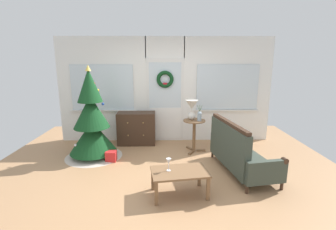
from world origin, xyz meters
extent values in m
plane|color=#AD7F56|center=(0.00, 0.00, 0.00)|extent=(6.76, 6.76, 0.00)
cube|color=white|center=(-1.52, 2.09, 1.27)|extent=(2.15, 0.08, 2.55)
cube|color=white|center=(1.52, 2.09, 1.27)|extent=(2.15, 0.08, 2.55)
cube|color=white|center=(0.00, 2.09, 2.30)|extent=(0.94, 0.08, 0.50)
cube|color=silver|center=(0.00, 2.05, 1.02)|extent=(0.90, 0.05, 2.05)
cube|color=white|center=(0.00, 2.03, 0.45)|extent=(0.78, 0.02, 0.80)
cube|color=silver|center=(0.00, 2.03, 1.40)|extent=(0.78, 0.01, 1.10)
cube|color=silver|center=(-1.52, 2.03, 1.35)|extent=(1.50, 0.01, 1.10)
cube|color=silver|center=(1.52, 2.03, 1.35)|extent=(1.50, 0.01, 1.10)
cube|color=silver|center=(-1.52, 2.02, 0.78)|extent=(1.59, 0.06, 0.03)
cube|color=silver|center=(1.52, 2.02, 0.78)|extent=(1.59, 0.06, 0.03)
torus|color=#123B1B|center=(0.00, 1.99, 1.55)|extent=(0.41, 0.09, 0.41)
cube|color=red|center=(0.00, 1.97, 1.42)|extent=(0.10, 0.02, 0.10)
cylinder|color=#4C331E|center=(-1.52, 1.00, 0.09)|extent=(0.10, 0.10, 0.19)
cone|color=beige|center=(-1.52, 1.00, 0.05)|extent=(1.19, 1.19, 0.10)
cone|color=#14421E|center=(-1.52, 1.00, 0.44)|extent=(0.97, 0.97, 0.67)
cone|color=#14421E|center=(-1.52, 1.00, 0.98)|extent=(0.74, 0.74, 0.67)
cone|color=#14421E|center=(-1.52, 1.00, 1.51)|extent=(0.50, 0.50, 0.67)
cone|color=#E0BC4C|center=(-1.52, 1.00, 1.86)|extent=(0.12, 0.12, 0.12)
sphere|color=red|center=(-1.48, 1.18, 1.53)|extent=(0.06, 0.06, 0.06)
sphere|color=gold|center=(-1.69, 1.15, 1.32)|extent=(0.05, 0.05, 0.05)
sphere|color=silver|center=(-1.77, 0.65, 0.38)|extent=(0.05, 0.05, 0.05)
sphere|color=#264CB2|center=(-1.28, 1.02, 1.13)|extent=(0.06, 0.06, 0.06)
sphere|color=red|center=(-1.82, 1.22, 0.66)|extent=(0.07, 0.07, 0.07)
sphere|color=gold|center=(-1.40, 1.12, 1.39)|extent=(0.07, 0.07, 0.07)
sphere|color=silver|center=(-1.51, 1.20, 1.42)|extent=(0.07, 0.07, 0.07)
cube|color=#3D281C|center=(-0.70, 1.79, 0.39)|extent=(0.91, 0.43, 0.78)
sphere|color=tan|center=(-0.87, 1.57, 0.58)|extent=(0.03, 0.03, 0.03)
sphere|color=tan|center=(-0.51, 1.57, 0.58)|extent=(0.03, 0.03, 0.03)
sphere|color=tan|center=(-0.87, 1.57, 0.28)|extent=(0.03, 0.03, 0.03)
sphere|color=tan|center=(-0.51, 1.57, 0.28)|extent=(0.03, 0.03, 0.03)
cylinder|color=#3D281C|center=(1.84, -0.43, 0.07)|extent=(0.05, 0.05, 0.14)
cylinder|color=#3D281C|center=(1.59, 1.02, 0.07)|extent=(0.05, 0.05, 0.14)
cylinder|color=#3D281C|center=(1.25, -0.53, 0.07)|extent=(0.05, 0.05, 0.14)
cylinder|color=#3D281C|center=(1.00, 0.92, 0.07)|extent=(0.05, 0.05, 0.14)
cube|color=#384238|center=(1.42, 0.24, 0.21)|extent=(0.95, 1.52, 0.14)
cube|color=#384238|center=(1.12, 0.19, 0.59)|extent=(0.36, 1.41, 0.62)
cube|color=#3D281C|center=(1.12, 0.19, 0.93)|extent=(0.32, 1.38, 0.06)
cube|color=#384238|center=(1.55, -0.50, 0.33)|extent=(0.67, 0.20, 0.38)
cylinder|color=#3D281C|center=(1.84, -0.45, 0.50)|extent=(0.10, 0.10, 0.09)
cube|color=#384238|center=(1.29, 0.99, 0.33)|extent=(0.67, 0.20, 0.38)
cylinder|color=#3D281C|center=(1.58, 1.04, 0.50)|extent=(0.10, 0.10, 0.09)
cylinder|color=brown|center=(0.64, 1.25, 0.71)|extent=(0.48, 0.48, 0.02)
cylinder|color=brown|center=(0.64, 1.25, 0.35)|extent=(0.07, 0.07, 0.70)
cube|color=brown|center=(0.80, 1.25, 0.02)|extent=(0.20, 0.05, 0.04)
cube|color=brown|center=(0.56, 1.39, 0.02)|extent=(0.14, 0.20, 0.04)
cube|color=brown|center=(0.56, 1.11, 0.02)|extent=(0.14, 0.20, 0.04)
sphere|color=silver|center=(0.58, 1.29, 0.80)|extent=(0.16, 0.16, 0.16)
cylinder|color=silver|center=(0.58, 1.29, 0.93)|extent=(0.02, 0.02, 0.06)
cone|color=silver|center=(0.58, 1.29, 1.06)|extent=(0.28, 0.28, 0.20)
cylinder|color=#99ADBC|center=(0.74, 1.19, 0.80)|extent=(0.09, 0.09, 0.16)
sphere|color=#99ADBC|center=(0.74, 1.19, 0.88)|extent=(0.10, 0.10, 0.10)
cylinder|color=#4C7042|center=(0.72, 1.19, 0.98)|extent=(0.07, 0.01, 0.17)
cylinder|color=#4C7042|center=(0.74, 1.19, 0.98)|extent=(0.01, 0.01, 0.18)
cylinder|color=#4C7042|center=(0.76, 1.19, 0.98)|extent=(0.07, 0.01, 0.17)
cube|color=brown|center=(0.21, -0.55, 0.38)|extent=(0.91, 0.64, 0.03)
cube|color=brown|center=(-0.13, -0.83, 0.18)|extent=(0.05, 0.05, 0.36)
cube|color=brown|center=(0.62, -0.71, 0.18)|extent=(0.05, 0.05, 0.36)
cube|color=brown|center=(-0.20, -0.40, 0.18)|extent=(0.05, 0.05, 0.36)
cube|color=brown|center=(0.55, -0.28, 0.18)|extent=(0.05, 0.05, 0.36)
cylinder|color=silver|center=(0.04, -0.54, 0.39)|extent=(0.06, 0.06, 0.01)
cylinder|color=silver|center=(0.04, -0.54, 0.45)|extent=(0.01, 0.01, 0.10)
cone|color=silver|center=(0.04, -0.54, 0.54)|extent=(0.08, 0.08, 0.09)
cube|color=red|center=(-1.10, 0.74, 0.10)|extent=(0.21, 0.19, 0.21)
camera|label=1|loc=(-0.01, -3.96, 2.03)|focal=26.35mm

